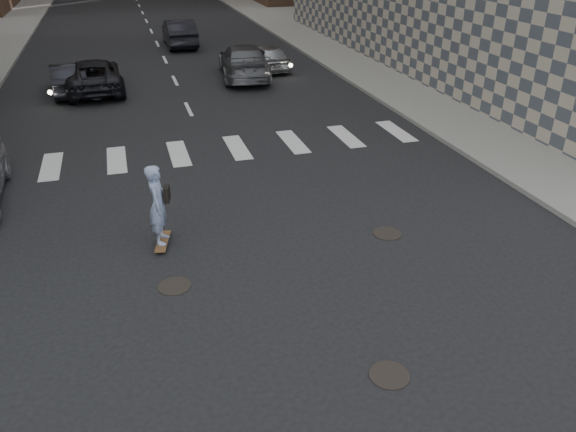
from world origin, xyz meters
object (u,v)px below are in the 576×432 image
(traffic_car_d, at_px, (268,57))
(traffic_car_a, at_px, (68,78))
(traffic_car_e, at_px, (179,33))
(traffic_car_b, at_px, (244,61))
(skateboarder, at_px, (159,205))
(traffic_car_c, at_px, (93,76))

(traffic_car_d, bearing_deg, traffic_car_a, 7.27)
(traffic_car_d, bearing_deg, traffic_car_e, -69.07)
(traffic_car_b, bearing_deg, traffic_car_d, -131.11)
(traffic_car_b, xyz_separation_m, traffic_car_d, (1.58, 1.42, -0.15))
(traffic_car_a, bearing_deg, traffic_car_d, -174.80)
(traffic_car_d, relative_size, traffic_car_e, 0.78)
(skateboarder, height_order, traffic_car_e, skateboarder)
(traffic_car_a, distance_m, traffic_car_b, 8.21)
(traffic_car_e, bearing_deg, traffic_car_d, 114.80)
(traffic_car_a, xyz_separation_m, traffic_car_b, (8.19, 0.59, 0.13))
(traffic_car_c, bearing_deg, traffic_car_d, -170.18)
(traffic_car_a, bearing_deg, traffic_car_e, -128.55)
(skateboarder, distance_m, traffic_car_e, 24.94)
(traffic_car_d, height_order, traffic_car_e, traffic_car_e)
(traffic_car_c, distance_m, traffic_car_d, 8.92)
(traffic_car_c, xyz_separation_m, traffic_car_d, (8.69, 2.00, -0.07))
(traffic_car_a, bearing_deg, traffic_car_c, 173.75)
(skateboarder, bearing_deg, traffic_car_a, 113.93)
(traffic_car_a, xyz_separation_m, traffic_car_e, (6.13, 9.74, 0.13))
(traffic_car_c, xyz_separation_m, traffic_car_e, (5.04, 9.74, 0.09))
(traffic_car_c, bearing_deg, traffic_car_e, -120.52)
(traffic_car_e, bearing_deg, traffic_car_a, 57.39)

